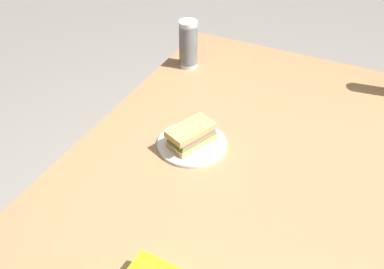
% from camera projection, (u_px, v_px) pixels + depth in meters
% --- Properties ---
extents(dining_table, '(1.72, 1.12, 0.75)m').
position_uv_depth(dining_table, '(234.00, 177.00, 1.54)').
color(dining_table, tan).
rests_on(dining_table, ground_plane).
extents(paper_plate, '(0.25, 0.25, 0.01)m').
position_uv_depth(paper_plate, '(192.00, 144.00, 1.55)').
color(paper_plate, white).
rests_on(paper_plate, dining_table).
extents(sandwich, '(0.20, 0.15, 0.08)m').
position_uv_depth(sandwich, '(192.00, 135.00, 1.52)').
color(sandwich, '#DBB26B').
rests_on(sandwich, paper_plate).
extents(plastic_cup_stack, '(0.08, 0.08, 0.22)m').
position_uv_depth(plastic_cup_stack, '(188.00, 44.00, 1.93)').
color(plastic_cup_stack, silver).
rests_on(plastic_cup_stack, dining_table).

